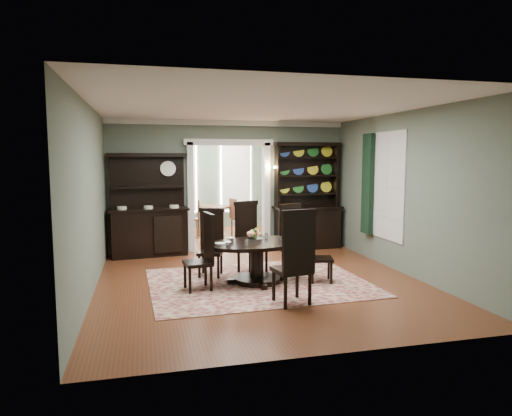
{
  "coord_description": "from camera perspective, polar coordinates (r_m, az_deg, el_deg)",
  "views": [
    {
      "loc": [
        -1.92,
        -7.46,
        2.15
      ],
      "look_at": [
        0.06,
        0.6,
        1.23
      ],
      "focal_mm": 32.0,
      "sensor_mm": 36.0,
      "label": 1
    }
  ],
  "objects": [
    {
      "name": "parlor_table",
      "position": [
        12.66,
        -5.16,
        -1.02
      ],
      "size": [
        0.89,
        0.89,
        0.83
      ],
      "color": "#5D2F1A",
      "rests_on": "parlor_floor"
    },
    {
      "name": "centerpiece",
      "position": [
        7.92,
        -0.21,
        -3.69
      ],
      "size": [
        1.35,
        0.86,
        0.22
      ],
      "color": "white",
      "rests_on": "dining_table"
    },
    {
      "name": "chair_far_mid",
      "position": [
        8.57,
        -0.89,
        -3.39
      ],
      "size": [
        0.64,
        0.62,
        1.34
      ],
      "rotation": [
        0.0,
        0.0,
        3.53
      ],
      "color": "black",
      "rests_on": "rug"
    },
    {
      "name": "doorway_trim",
      "position": [
        10.65,
        -3.41,
        3.43
      ],
      "size": [
        2.08,
        0.25,
        2.57
      ],
      "color": "silver",
      "rests_on": "floor"
    },
    {
      "name": "room",
      "position": [
        7.77,
        0.53,
        2.07
      ],
      "size": [
        5.51,
        6.01,
        3.01
      ],
      "color": "brown",
      "rests_on": "ground"
    },
    {
      "name": "dining_table",
      "position": [
        7.89,
        0.13,
        -5.8
      ],
      "size": [
        1.99,
        1.97,
        0.71
      ],
      "rotation": [
        0.0,
        0.0,
        0.2
      ],
      "color": "black",
      "rests_on": "rug"
    },
    {
      "name": "chair_end_left",
      "position": [
        7.49,
        -6.51,
        -5.2
      ],
      "size": [
        0.5,
        0.52,
        1.26
      ],
      "rotation": [
        0.0,
        0.0,
        1.7
      ],
      "color": "black",
      "rests_on": "rug"
    },
    {
      "name": "sideboard",
      "position": [
        10.29,
        -13.28,
        -1.48
      ],
      "size": [
        1.76,
        0.78,
        2.25
      ],
      "rotation": [
        0.0,
        0.0,
        0.1
      ],
      "color": "black",
      "rests_on": "floor"
    },
    {
      "name": "chair_far_right",
      "position": [
        8.65,
        4.59,
        -3.53
      ],
      "size": [
        0.61,
        0.59,
        1.28
      ],
      "rotation": [
        0.0,
        0.0,
        3.52
      ],
      "color": "black",
      "rests_on": "rug"
    },
    {
      "name": "parlor_chair_left",
      "position": [
        12.42,
        -7.64,
        -1.12
      ],
      "size": [
        0.48,
        0.46,
        1.04
      ],
      "rotation": [
        0.0,
        0.0,
        1.31
      ],
      "color": "#5D2F1A",
      "rests_on": "parlor_floor"
    },
    {
      "name": "chair_end_right",
      "position": [
        7.96,
        7.44,
        -4.93
      ],
      "size": [
        0.5,
        0.52,
        1.16
      ],
      "rotation": [
        0.0,
        0.0,
        -1.83
      ],
      "color": "black",
      "rests_on": "rug"
    },
    {
      "name": "right_window",
      "position": [
        9.59,
        14.97,
        2.81
      ],
      "size": [
        0.15,
        1.47,
        2.12
      ],
      "color": "white",
      "rests_on": "wall_right"
    },
    {
      "name": "parlor",
      "position": [
        13.15,
        -5.41,
        3.53
      ],
      "size": [
        3.51,
        3.5,
        3.01
      ],
      "color": "brown",
      "rests_on": "ground"
    },
    {
      "name": "welsh_dresser",
      "position": [
        10.93,
        6.39,
        -0.25
      ],
      "size": [
        1.63,
        0.64,
        2.51
      ],
      "rotation": [
        0.0,
        0.0,
        0.03
      ],
      "color": "black",
      "rests_on": "floor"
    },
    {
      "name": "chair_near",
      "position": [
        6.63,
        4.98,
        -5.92
      ],
      "size": [
        0.6,
        0.57,
        1.43
      ],
      "rotation": [
        0.0,
        0.0,
        0.15
      ],
      "color": "black",
      "rests_on": "rug"
    },
    {
      "name": "rug",
      "position": [
        7.98,
        0.3,
        -9.28
      ],
      "size": [
        3.78,
        3.0,
        0.01
      ],
      "primitive_type": "cube",
      "rotation": [
        0.0,
        0.0,
        0.04
      ],
      "color": "maroon",
      "rests_on": "floor"
    },
    {
      "name": "parlor_chair_right",
      "position": [
        12.47,
        -2.4,
        -1.02
      ],
      "size": [
        0.48,
        0.47,
        1.04
      ],
      "rotation": [
        0.0,
        0.0,
        -1.29
      ],
      "color": "#5D2F1A",
      "rests_on": "parlor_floor"
    },
    {
      "name": "chair_far_left",
      "position": [
        8.4,
        -5.61,
        -4.03
      ],
      "size": [
        0.57,
        0.55,
        1.23
      ],
      "rotation": [
        0.0,
        0.0,
        2.82
      ],
      "color": "black",
      "rests_on": "rug"
    },
    {
      "name": "wall_sconce",
      "position": [
        10.71,
        1.75,
        4.91
      ],
      "size": [
        0.27,
        0.21,
        0.21
      ],
      "color": "gold",
      "rests_on": "back_wall_right"
    }
  ]
}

